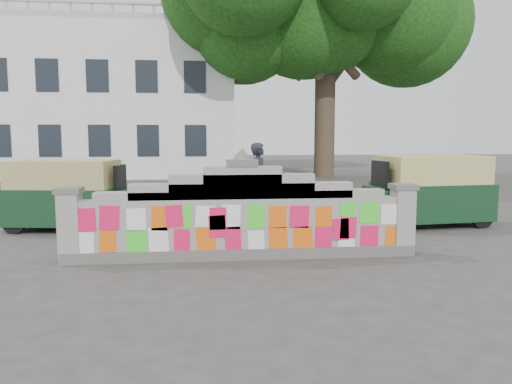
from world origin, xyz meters
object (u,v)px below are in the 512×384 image
Objects in this scene: cyclist_bike at (259,204)px; pedestrian at (250,200)px; rickshaw_right at (428,190)px; cyclist_rider at (259,189)px; rickshaw_left at (68,194)px.

cyclist_bike is 1.01m from pedestrian.
rickshaw_right is at bearing -76.94° from cyclist_bike.
cyclist_bike is 1.12× the size of cyclist_rider.
cyclist_bike is at bearing -69.75° from cyclist_rider.
pedestrian is (-0.33, -0.93, -0.14)m from cyclist_rider.
cyclist_bike is at bearing 141.70° from pedestrian.
cyclist_bike is at bearing -13.29° from rickshaw_right.
rickshaw_left is at bearing -8.96° from rickshaw_right.
cyclist_rider is (-0.00, 0.00, 0.37)m from cyclist_bike.
rickshaw_left is at bearing -120.11° from pedestrian.
cyclist_rider is 0.56× the size of rickshaw_right.
pedestrian is 0.48× the size of rickshaw_right.
cyclist_rider reaches higher than cyclist_bike.
rickshaw_left is (-4.25, 0.84, 0.10)m from pedestrian.
rickshaw_left is (-4.58, -0.09, 0.32)m from cyclist_bike.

